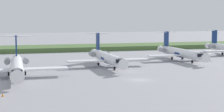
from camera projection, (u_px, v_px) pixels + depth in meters
ground_plane at (104, 63)px, 101.74m from camera, size 500.00×500.00×0.00m
grass_berm at (77, 48)px, 146.19m from camera, size 320.00×20.00×1.85m
regional_jet_second at (17, 66)px, 77.20m from camera, size 22.81×31.00×9.00m
regional_jet_third at (106, 57)px, 94.79m from camera, size 22.81×31.00×9.00m
regional_jet_fourth at (180, 52)px, 108.74m from camera, size 22.81×31.00×9.00m
safety_cone_front_marker at (3, 95)px, 57.23m from camera, size 0.44×0.44×0.55m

